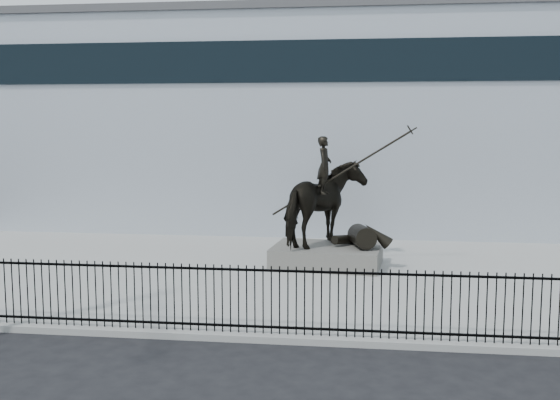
# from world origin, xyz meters

# --- Properties ---
(ground) EXTENTS (120.00, 120.00, 0.00)m
(ground) POSITION_xyz_m (0.00, 0.00, 0.00)
(ground) COLOR black
(ground) RESTS_ON ground
(plaza) EXTENTS (30.00, 12.00, 0.15)m
(plaza) POSITION_xyz_m (0.00, 7.00, 0.07)
(plaza) COLOR #9B9C99
(plaza) RESTS_ON ground
(building) EXTENTS (44.00, 14.00, 9.00)m
(building) POSITION_xyz_m (0.00, 20.00, 4.50)
(building) COLOR silver
(building) RESTS_ON ground
(picket_fence) EXTENTS (22.10, 0.10, 1.50)m
(picket_fence) POSITION_xyz_m (0.00, 1.25, 0.90)
(picket_fence) COLOR black
(picket_fence) RESTS_ON plaza
(statue_plinth) EXTENTS (3.59, 2.65, 0.63)m
(statue_plinth) POSITION_xyz_m (0.43, 8.15, 0.47)
(statue_plinth) COLOR #5A5753
(statue_plinth) RESTS_ON plaza
(equestrian_statue) EXTENTS (4.30, 2.88, 3.66)m
(equestrian_statue) POSITION_xyz_m (0.49, 8.14, 2.11)
(equestrian_statue) COLOR black
(equestrian_statue) RESTS_ON statue_plinth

